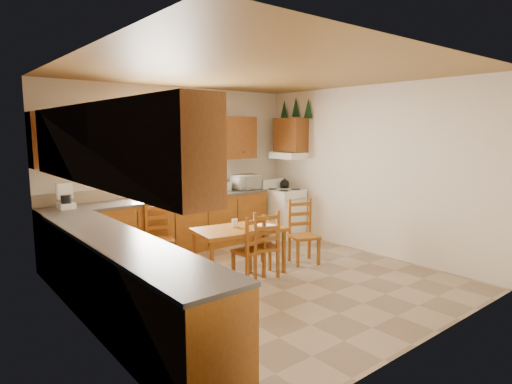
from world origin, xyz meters
TOP-DOWN VIEW (x-y plane):
  - floor at (0.00, 0.00)m, footprint 4.50×4.50m
  - ceiling at (0.00, 0.00)m, footprint 4.50×4.50m
  - wall_left at (-2.25, 0.00)m, footprint 4.50×4.50m
  - wall_right at (2.25, 0.00)m, footprint 4.50×4.50m
  - wall_back at (0.00, 2.25)m, footprint 4.50×4.50m
  - wall_front at (0.00, -2.25)m, footprint 4.50×4.50m
  - lower_cab_back at (-0.38, 1.95)m, footprint 3.75×0.60m
  - lower_cab_left at (-1.95, -0.15)m, footprint 0.60×3.60m
  - counter_back at (-0.38, 1.95)m, footprint 3.75×0.63m
  - counter_left at (-1.95, -0.15)m, footprint 0.63×3.60m
  - backsplash at (-0.38, 2.24)m, footprint 3.75×0.01m
  - upper_cab_back_left at (-1.55, 2.08)m, footprint 1.41×0.33m
  - upper_cab_back_right at (0.86, 2.08)m, footprint 1.25×0.33m
  - upper_cab_left at (-2.08, -0.15)m, footprint 0.33×3.60m
  - upper_cab_stove at (2.08, 1.65)m, footprint 0.33×0.62m
  - range_hood at (2.03, 1.65)m, footprint 0.44×0.62m
  - window_frame at (-0.30, 2.22)m, footprint 1.13×0.02m
  - window_pane at (-0.30, 2.21)m, footprint 1.05×0.01m
  - window_valance at (-0.30, 2.19)m, footprint 1.19×0.01m
  - sink_basin at (-0.30, 1.95)m, footprint 0.75×0.45m
  - pine_decal_a at (2.21, 1.33)m, footprint 0.22×0.22m
  - pine_decal_b at (2.21, 1.65)m, footprint 0.22×0.22m
  - pine_decal_c at (2.21, 1.97)m, footprint 0.22×0.22m
  - stove at (1.88, 1.59)m, footprint 0.61×0.63m
  - coffeemaker at (-1.88, 1.94)m, footprint 0.24×0.27m
  - paper_towel at (0.24, 1.92)m, footprint 0.12×0.12m
  - toaster at (0.78, 1.94)m, footprint 0.24×0.20m
  - microwave at (1.22, 1.92)m, footprint 0.45×0.33m
  - dining_table at (-0.05, 0.42)m, footprint 1.31×0.88m
  - chair_near_left at (-0.04, 0.22)m, footprint 0.38×0.37m
  - chair_near_right at (0.16, 0.16)m, footprint 0.49×0.48m
  - chair_far_left at (-0.76, 1.41)m, footprint 0.48×0.47m
  - chair_far_right at (1.00, 0.20)m, footprint 0.51×0.49m
  - table_paper at (0.34, 0.33)m, footprint 0.25×0.30m
  - table_card at (-0.06, 0.51)m, footprint 0.09×0.02m

SIDE VIEW (x-z plane):
  - floor at x=0.00m, z-range 0.00..0.00m
  - dining_table at x=-0.05m, z-range 0.00..0.65m
  - chair_near_left at x=-0.04m, z-range 0.00..0.86m
  - stove at x=1.88m, z-range 0.00..0.88m
  - lower_cab_back at x=-0.38m, z-range 0.00..0.88m
  - lower_cab_left at x=-1.95m, z-range 0.00..0.88m
  - chair_near_right at x=0.16m, z-range 0.00..0.92m
  - chair_far_left at x=-0.76m, z-range 0.00..0.92m
  - chair_far_right at x=1.00m, z-range 0.00..0.95m
  - table_paper at x=0.34m, z-range 0.65..0.66m
  - table_card at x=-0.06m, z-range 0.65..0.77m
  - counter_back at x=-0.38m, z-range 0.88..0.92m
  - counter_left at x=-1.95m, z-range 0.88..0.92m
  - sink_basin at x=-0.30m, z-range 0.92..0.96m
  - toaster at x=0.78m, z-range 0.92..1.09m
  - backsplash at x=-0.38m, z-range 0.92..1.10m
  - paper_towel at x=0.24m, z-range 0.92..1.17m
  - microwave at x=1.22m, z-range 0.92..1.19m
  - coffeemaker at x=-1.88m, z-range 0.92..1.23m
  - wall_left at x=-2.25m, z-range 1.35..1.35m
  - wall_right at x=2.25m, z-range 1.35..1.35m
  - wall_back at x=0.00m, z-range 1.35..1.35m
  - wall_front at x=0.00m, z-range 1.35..1.35m
  - range_hood at x=2.03m, z-range 1.46..1.58m
  - window_frame at x=-0.30m, z-range 0.96..2.14m
  - window_pane at x=-0.30m, z-range 1.00..2.10m
  - upper_cab_back_left at x=-1.55m, z-range 1.48..2.23m
  - upper_cab_back_right at x=0.86m, z-range 1.48..2.23m
  - upper_cab_left at x=-2.08m, z-range 1.48..2.23m
  - upper_cab_stove at x=2.08m, z-range 1.59..2.21m
  - window_valance at x=-0.30m, z-range 1.93..2.17m
  - pine_decal_a at x=2.21m, z-range 2.20..2.56m
  - pine_decal_c at x=2.21m, z-range 2.20..2.56m
  - pine_decal_b at x=2.21m, z-range 2.24..2.60m
  - ceiling at x=0.00m, z-range 2.70..2.70m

